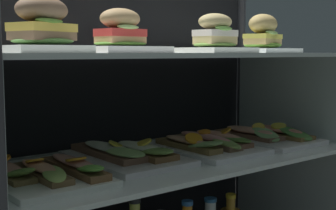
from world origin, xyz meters
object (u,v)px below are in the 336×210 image
plated_roll_sandwich_near_left_corner (263,37)px  open_sandwich_tray_near_left_corner (127,154)px  plated_roll_sandwich_near_right_corner (120,37)px  plated_roll_sandwich_mid_left (215,38)px  open_sandwich_tray_near_right_corner (265,135)px  open_sandwich_tray_right_of_center (206,144)px  plated_roll_sandwich_right_of_center (42,29)px  open_sandwich_tray_left_of_center (44,172)px

plated_roll_sandwich_near_left_corner → open_sandwich_tray_near_left_corner: (-0.50, 0.03, -0.31)m
plated_roll_sandwich_near_right_corner → plated_roll_sandwich_mid_left: 0.27m
plated_roll_sandwich_mid_left → open_sandwich_tray_near_left_corner: 0.41m
plated_roll_sandwich_near_right_corner → plated_roll_sandwich_near_left_corner: size_ratio=1.13×
plated_roll_sandwich_near_left_corner → open_sandwich_tray_near_right_corner: 0.32m
plated_roll_sandwich_mid_left → open_sandwich_tray_right_of_center: bearing=82.9°
plated_roll_sandwich_right_of_center → plated_roll_sandwich_near_right_corner: plated_roll_sandwich_right_of_center is taller
plated_roll_sandwich_near_right_corner → open_sandwich_tray_left_of_center: 0.41m
open_sandwich_tray_near_right_corner → plated_roll_sandwich_mid_left: bearing=-172.9°
plated_roll_sandwich_near_right_corner → open_sandwich_tray_near_left_corner: bearing=-95.0°
open_sandwich_tray_near_right_corner → plated_roll_sandwich_near_right_corner: bearing=173.1°
open_sandwich_tray_left_of_center → open_sandwich_tray_near_left_corner: open_sandwich_tray_near_left_corner is taller
open_sandwich_tray_near_left_corner → plated_roll_sandwich_near_left_corner: bearing=-3.8°
plated_roll_sandwich_mid_left → open_sandwich_tray_right_of_center: size_ratio=0.51×
open_sandwich_tray_left_of_center → open_sandwich_tray_near_right_corner: bearing=0.7°
plated_roll_sandwich_near_right_corner → open_sandwich_tray_left_of_center: bearing=-164.4°
plated_roll_sandwich_near_left_corner → plated_roll_sandwich_right_of_center: bearing=178.5°
plated_roll_sandwich_near_right_corner → open_sandwich_tray_right_of_center: size_ratio=0.59×
open_sandwich_tray_left_of_center → open_sandwich_tray_near_right_corner: open_sandwich_tray_near_right_corner is taller
plated_roll_sandwich_near_left_corner → open_sandwich_tray_right_of_center: 0.39m
open_sandwich_tray_left_of_center → plated_roll_sandwich_mid_left: bearing=-2.6°
open_sandwich_tray_left_of_center → open_sandwich_tray_right_of_center: bearing=1.8°
plated_roll_sandwich_right_of_center → plated_roll_sandwich_mid_left: (0.49, -0.05, -0.01)m
plated_roll_sandwich_right_of_center → plated_roll_sandwich_mid_left: plated_roll_sandwich_right_of_center is taller
plated_roll_sandwich_mid_left → plated_roll_sandwich_right_of_center: bearing=173.7°
plated_roll_sandwich_right_of_center → plated_roll_sandwich_near_left_corner: 0.73m
plated_roll_sandwich_near_left_corner → open_sandwich_tray_right_of_center: size_ratio=0.52×
plated_roll_sandwich_mid_left → open_sandwich_tray_near_right_corner: (0.26, 0.03, -0.31)m
plated_roll_sandwich_near_left_corner → open_sandwich_tray_near_left_corner: 0.59m
plated_roll_sandwich_near_right_corner → plated_roll_sandwich_mid_left: (0.25, -0.09, -0.00)m
plated_roll_sandwich_right_of_center → plated_roll_sandwich_near_right_corner: 0.24m
plated_roll_sandwich_right_of_center → open_sandwich_tray_near_left_corner: plated_roll_sandwich_right_of_center is taller
plated_roll_sandwich_right_of_center → open_sandwich_tray_left_of_center: 0.32m
plated_roll_sandwich_mid_left → plated_roll_sandwich_near_left_corner: plated_roll_sandwich_near_left_corner is taller
plated_roll_sandwich_right_of_center → plated_roll_sandwich_near_left_corner: (0.73, -0.02, -0.00)m
plated_roll_sandwich_near_right_corner → plated_roll_sandwich_near_left_corner: (0.50, -0.06, 0.01)m
plated_roll_sandwich_mid_left → open_sandwich_tray_near_left_corner: plated_roll_sandwich_mid_left is taller
open_sandwich_tray_near_right_corner → open_sandwich_tray_right_of_center: bearing=178.5°
open_sandwich_tray_right_of_center → open_sandwich_tray_near_left_corner: bearing=173.7°
open_sandwich_tray_right_of_center → plated_roll_sandwich_near_right_corner: bearing=167.9°
plated_roll_sandwich_near_left_corner → open_sandwich_tray_near_right_corner: size_ratio=0.52×
plated_roll_sandwich_near_left_corner → plated_roll_sandwich_near_right_corner: bearing=173.1°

